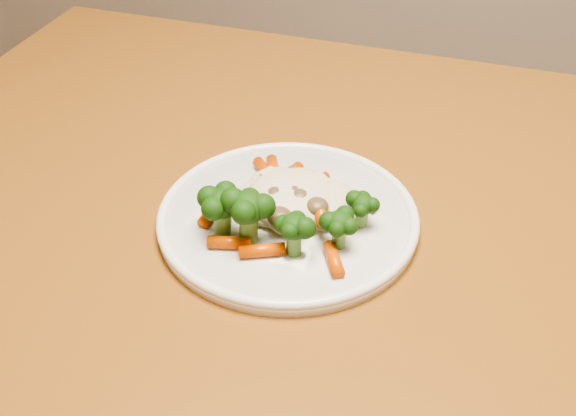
{
  "coord_description": "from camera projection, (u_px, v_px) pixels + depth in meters",
  "views": [
    {
      "loc": [
        0.23,
        -0.44,
        1.19
      ],
      "look_at": [
        0.05,
        0.08,
        0.77
      ],
      "focal_mm": 45.0,
      "sensor_mm": 36.0,
      "label": 1
    }
  ],
  "objects": [
    {
      "name": "dining_table",
      "position": [
        389.0,
        307.0,
        0.75
      ],
      "size": [
        1.21,
        0.82,
        0.75
      ],
      "rotation": [
        0.0,
        0.0,
        0.02
      ],
      "color": "brown",
      "rests_on": "ground"
    },
    {
      "name": "plate",
      "position": [
        288.0,
        220.0,
        0.7
      ],
      "size": [
        0.25,
        0.25,
        0.01
      ],
      "primitive_type": "cylinder",
      "color": "white",
      "rests_on": "dining_table"
    },
    {
      "name": "meal",
      "position": [
        284.0,
        205.0,
        0.68
      ],
      "size": [
        0.16,
        0.16,
        0.05
      ],
      "color": "beige",
      "rests_on": "plate"
    }
  ]
}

